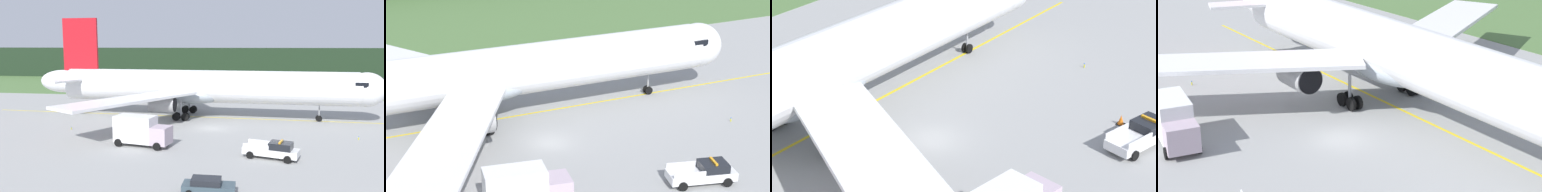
# 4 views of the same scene
# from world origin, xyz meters

# --- Properties ---
(ground) EXTENTS (320.00, 320.00, 0.00)m
(ground) POSITION_xyz_m (0.00, 0.00, 0.00)
(ground) COLOR #959694
(taxiway_centerline_main) EXTENTS (73.56, 3.03, 0.01)m
(taxiway_centerline_main) POSITION_xyz_m (-1.62, 7.94, 0.00)
(taxiway_centerline_main) COLOR yellow
(taxiway_centerline_main) RESTS_ON ground
(airliner) EXTENTS (55.59, 45.11, 15.93)m
(airliner) POSITION_xyz_m (-2.35, 7.97, 4.90)
(airliner) COLOR white
(airliner) RESTS_ON ground
(catering_truck) EXTENTS (6.89, 3.77, 3.64)m
(catering_truck) POSITION_xyz_m (-6.95, -10.37, 1.83)
(catering_truck) COLOR #B7A2B2
(catering_truck) RESTS_ON ground
(taxiway_edge_light_west) EXTENTS (0.12, 0.12, 0.44)m
(taxiway_edge_light_west) POSITION_xyz_m (-18.81, -3.72, 0.24)
(taxiway_edge_light_west) COLOR yellow
(taxiway_edge_light_west) RESTS_ON ground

